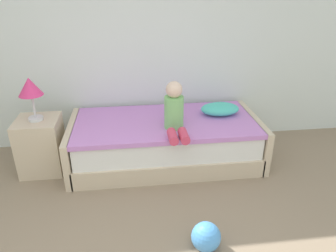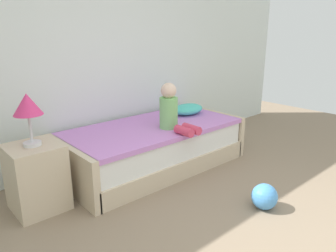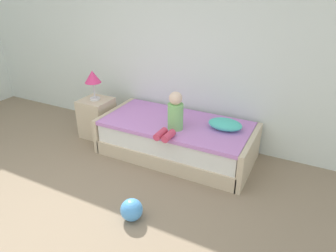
{
  "view_description": "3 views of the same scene",
  "coord_description": "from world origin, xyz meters",
  "px_view_note": "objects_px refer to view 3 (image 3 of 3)",
  "views": [
    {
      "loc": [
        0.16,
        -1.2,
        1.95
      ],
      "look_at": [
        0.54,
        1.75,
        0.55
      ],
      "focal_mm": 34.17,
      "sensor_mm": 36.0,
      "label": 1
    },
    {
      "loc": [
        -1.66,
        -0.73,
        1.56
      ],
      "look_at": [
        0.54,
        1.75,
        0.55
      ],
      "focal_mm": 34.49,
      "sensor_mm": 36.0,
      "label": 2
    },
    {
      "loc": [
        2.13,
        -1.37,
        2.26
      ],
      "look_at": [
        0.54,
        1.75,
        0.55
      ],
      "focal_mm": 32.51,
      "sensor_mm": 36.0,
      "label": 3
    }
  ],
  "objects_px": {
    "table_lamp": "(93,78)",
    "nightstand": "(97,118)",
    "child_figure": "(174,115)",
    "pillow": "(225,124)",
    "toy_ball": "(132,210)",
    "bed": "(176,139)"
  },
  "relations": [
    {
      "from": "nightstand",
      "to": "bed",
      "type": "bearing_deg",
      "value": 1.38
    },
    {
      "from": "child_figure",
      "to": "nightstand",
      "type": "bearing_deg",
      "value": 172.15
    },
    {
      "from": "child_figure",
      "to": "pillow",
      "type": "xyz_separation_m",
      "value": [
        0.58,
        0.33,
        -0.14
      ]
    },
    {
      "from": "nightstand",
      "to": "pillow",
      "type": "xyz_separation_m",
      "value": [
        2.0,
        0.13,
        0.26
      ]
    },
    {
      "from": "nightstand",
      "to": "table_lamp",
      "type": "height_order",
      "value": "table_lamp"
    },
    {
      "from": "bed",
      "to": "nightstand",
      "type": "xyz_separation_m",
      "value": [
        -1.35,
        -0.03,
        0.05
      ]
    },
    {
      "from": "table_lamp",
      "to": "nightstand",
      "type": "bearing_deg",
      "value": 0.0
    },
    {
      "from": "nightstand",
      "to": "child_figure",
      "type": "bearing_deg",
      "value": -7.85
    },
    {
      "from": "nightstand",
      "to": "child_figure",
      "type": "relative_size",
      "value": 1.18
    },
    {
      "from": "bed",
      "to": "table_lamp",
      "type": "height_order",
      "value": "table_lamp"
    },
    {
      "from": "child_figure",
      "to": "pillow",
      "type": "distance_m",
      "value": 0.68
    },
    {
      "from": "pillow",
      "to": "table_lamp",
      "type": "bearing_deg",
      "value": -176.2
    },
    {
      "from": "pillow",
      "to": "toy_ball",
      "type": "xyz_separation_m",
      "value": [
        -0.49,
        -1.48,
        -0.45
      ]
    },
    {
      "from": "nightstand",
      "to": "toy_ball",
      "type": "distance_m",
      "value": 2.03
    },
    {
      "from": "bed",
      "to": "table_lamp",
      "type": "distance_m",
      "value": 1.52
    },
    {
      "from": "bed",
      "to": "child_figure",
      "type": "bearing_deg",
      "value": -72.81
    },
    {
      "from": "table_lamp",
      "to": "child_figure",
      "type": "xyz_separation_m",
      "value": [
        1.42,
        -0.2,
        -0.23
      ]
    },
    {
      "from": "bed",
      "to": "table_lamp",
      "type": "bearing_deg",
      "value": -178.62
    },
    {
      "from": "table_lamp",
      "to": "pillow",
      "type": "height_order",
      "value": "table_lamp"
    },
    {
      "from": "pillow",
      "to": "toy_ball",
      "type": "height_order",
      "value": "pillow"
    },
    {
      "from": "nightstand",
      "to": "table_lamp",
      "type": "bearing_deg",
      "value": 180.0
    },
    {
      "from": "pillow",
      "to": "toy_ball",
      "type": "bearing_deg",
      "value": -108.44
    }
  ]
}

